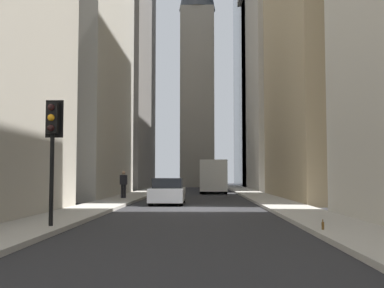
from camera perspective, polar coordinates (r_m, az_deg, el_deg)
ground_plane at (r=22.42m, az=0.03°, el=-7.85°), size 135.00×135.00×0.00m
sidewalk_right at (r=22.95m, az=-11.38°, el=-7.51°), size 90.00×2.20×0.14m
sidewalk_left at (r=22.77m, az=11.52°, el=-7.54°), size 90.00×2.20×0.14m
building_left_far at (r=53.42m, az=12.30°, el=9.39°), size 17.73×10.50×27.35m
building_right_far at (r=55.28m, az=-10.55°, el=11.00°), size 16.09×10.00×31.27m
church_spire at (r=65.07m, az=0.65°, el=12.14°), size 4.92×4.92×37.23m
delivery_truck at (r=41.16m, az=2.54°, el=-3.96°), size 6.46×2.25×2.84m
sedan_silver at (r=25.70m, az=-2.96°, el=-5.84°), size 4.30×1.78×1.42m
traffic_light_foreground at (r=14.10m, az=-16.61°, el=1.33°), size 0.43×0.52×3.64m
pedestrian at (r=30.04m, az=-8.33°, el=-4.74°), size 0.26×0.44×1.71m
discarded_bottle at (r=13.08m, az=15.63°, el=-9.53°), size 0.07×0.07×0.27m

